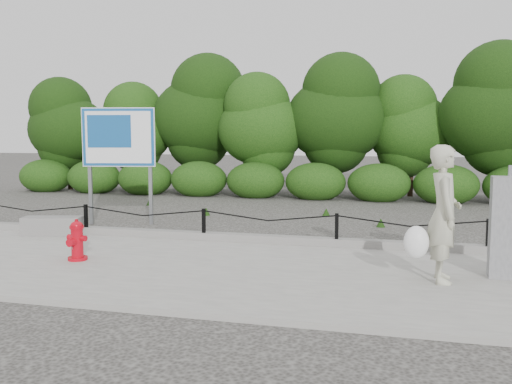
{
  "coord_description": "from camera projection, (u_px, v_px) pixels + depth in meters",
  "views": [
    {
      "loc": [
        3.47,
        -9.54,
        2.06
      ],
      "look_at": [
        0.97,
        0.2,
        1.0
      ],
      "focal_mm": 38.0,
      "sensor_mm": 36.0,
      "label": 1
    }
  ],
  "objects": [
    {
      "name": "utility_cabinet",
      "position": [
        511.0,
        228.0,
        7.47
      ],
      "size": [
        0.55,
        0.39,
        1.56
      ],
      "rotation": [
        0.0,
        0.0,
        -0.05
      ],
      "color": "gray",
      "rests_on": "sidewalk"
    },
    {
      "name": "concrete_block",
      "position": [
        52.0,
        226.0,
        10.76
      ],
      "size": [
        1.2,
        0.68,
        0.36
      ],
      "primitive_type": "cube",
      "rotation": [
        0.0,
        0.0,
        0.26
      ],
      "color": "slate",
      "rests_on": "sidewalk"
    },
    {
      "name": "sidewalk",
      "position": [
        160.0,
        267.0,
        8.33
      ],
      "size": [
        14.0,
        4.0,
        0.08
      ],
      "primitive_type": "cube",
      "color": "gray",
      "rests_on": "ground"
    },
    {
      "name": "pedestrian",
      "position": [
        442.0,
        216.0,
        7.27
      ],
      "size": [
        0.75,
        0.69,
        1.85
      ],
      "rotation": [
        0.0,
        0.0,
        1.61
      ],
      "color": "#B6B59C",
      "rests_on": "sidewalk"
    },
    {
      "name": "fire_hydrant",
      "position": [
        77.0,
        241.0,
        8.58
      ],
      "size": [
        0.35,
        0.37,
        0.66
      ],
      "rotation": [
        0.0,
        0.0,
        -0.14
      ],
      "color": "#B80615",
      "rests_on": "sidewalk"
    },
    {
      "name": "ground",
      "position": [
        204.0,
        244.0,
        10.26
      ],
      "size": [
        90.0,
        90.0,
        0.0
      ],
      "primitive_type": "plane",
      "color": "#2D2B28",
      "rests_on": "ground"
    },
    {
      "name": "curb",
      "position": [
        205.0,
        236.0,
        10.29
      ],
      "size": [
        14.0,
        0.22,
        0.14
      ],
      "primitive_type": "cube",
      "color": "slate",
      "rests_on": "sidewalk"
    },
    {
      "name": "chain_barrier",
      "position": [
        204.0,
        220.0,
        10.21
      ],
      "size": [
        10.06,
        0.06,
        0.6
      ],
      "color": "black",
      "rests_on": "sidewalk"
    },
    {
      "name": "advertising_sign",
      "position": [
        119.0,
        143.0,
        12.35
      ],
      "size": [
        1.65,
        0.45,
        2.68
      ],
      "rotation": [
        0.0,
        0.0,
        0.21
      ],
      "color": "slate",
      "rests_on": "ground"
    },
    {
      "name": "treeline",
      "position": [
        305.0,
        118.0,
        18.5
      ],
      "size": [
        20.35,
        3.9,
        4.88
      ],
      "color": "black",
      "rests_on": "ground"
    }
  ]
}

